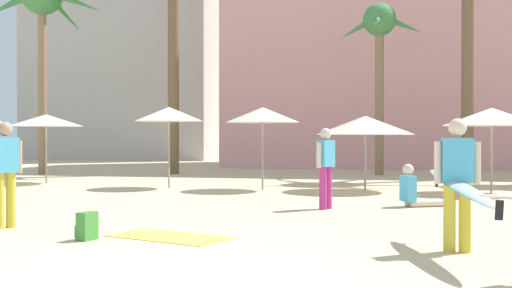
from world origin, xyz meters
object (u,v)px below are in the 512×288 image
palm_tree_far_left (42,5)px  palm_tree_far_right (379,37)px  cafe_umbrella_6 (46,120)px  person_mid_right (326,165)px  cafe_umbrella_1 (492,117)px  person_far_right (458,182)px  person_mid_center (5,170)px  cafe_umbrella_0 (263,115)px  cafe_umbrella_3 (365,125)px  backpack (87,227)px  person_mid_left (415,192)px  cafe_umbrella_2 (169,114)px  beach_towel (170,237)px

palm_tree_far_left → palm_tree_far_right: (13.57, 2.29, -1.41)m
cafe_umbrella_6 → person_mid_right: cafe_umbrella_6 is taller
cafe_umbrella_1 → person_far_right: cafe_umbrella_1 is taller
person_mid_center → cafe_umbrella_0: bearing=103.1°
cafe_umbrella_3 → person_mid_center: (-5.62, -8.85, -0.88)m
cafe_umbrella_0 → backpack: (-0.76, -9.51, -1.97)m
cafe_umbrella_6 → person_mid_left: (11.70, -4.85, -1.75)m
person_far_right → cafe_umbrella_2: bearing=-145.6°
person_mid_right → cafe_umbrella_0: bearing=144.0°
cafe_umbrella_3 → person_mid_center: 10.52m
palm_tree_far_left → person_mid_left: size_ratio=8.32×
person_mid_left → person_mid_right: person_mid_right is taller
beach_towel → cafe_umbrella_3: bearing=74.4°
cafe_umbrella_0 → cafe_umbrella_3: size_ratio=0.86×
palm_tree_far_right → cafe_umbrella_0: palm_tree_far_right is taller
cafe_umbrella_1 → backpack: bearing=-126.4°
person_far_right → cafe_umbrella_6: bearing=-134.6°
palm_tree_far_right → person_mid_center: palm_tree_far_right is taller
beach_towel → cafe_umbrella_1: bearing=56.8°
palm_tree_far_left → person_mid_right: size_ratio=4.83×
person_mid_left → cafe_umbrella_3: bearing=82.3°
palm_tree_far_left → cafe_umbrella_3: (13.34, -5.59, -5.08)m
palm_tree_far_left → cafe_umbrella_3: size_ratio=3.00×
backpack → cafe_umbrella_6: bearing=-43.2°
palm_tree_far_right → person_mid_right: (-0.87, -12.74, -4.59)m
cafe_umbrella_2 → person_mid_right: size_ratio=1.41×
palm_tree_far_right → cafe_umbrella_2: palm_tree_far_right is taller
cafe_umbrella_3 → cafe_umbrella_0: bearing=-175.7°
cafe_umbrella_6 → beach_towel: cafe_umbrella_6 is taller
beach_towel → palm_tree_far_right: bearing=80.7°
cafe_umbrella_1 → person_far_right: bearing=-100.5°
cafe_umbrella_2 → backpack: (2.15, -9.65, -2.02)m
palm_tree_far_left → person_far_right: bearing=-45.7°
cafe_umbrella_2 → person_far_right: 12.27m
cafe_umbrella_2 → beach_towel: cafe_umbrella_2 is taller
palm_tree_far_left → beach_towel: palm_tree_far_left is taller
person_mid_right → cafe_umbrella_2: bearing=165.1°
cafe_umbrella_0 → person_mid_left: size_ratio=2.40×
beach_towel → person_mid_center: (-3.04, 0.36, 0.98)m
person_mid_center → person_far_right: bearing=23.2°
palm_tree_far_left → cafe_umbrella_0: palm_tree_far_left is taller
cafe_umbrella_3 → backpack: bearing=-110.8°
cafe_umbrella_6 → cafe_umbrella_2: bearing=-11.5°
cafe_umbrella_2 → cafe_umbrella_6: size_ratio=1.01×
person_mid_center → cafe_umbrella_6: bearing=146.8°
cafe_umbrella_1 → person_mid_right: bearing=-130.2°
cafe_umbrella_1 → palm_tree_far_left: bearing=161.2°
cafe_umbrella_0 → person_mid_center: bearing=-107.3°
person_mid_right → person_far_right: bearing=-37.8°
person_mid_center → palm_tree_far_left: bearing=148.5°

